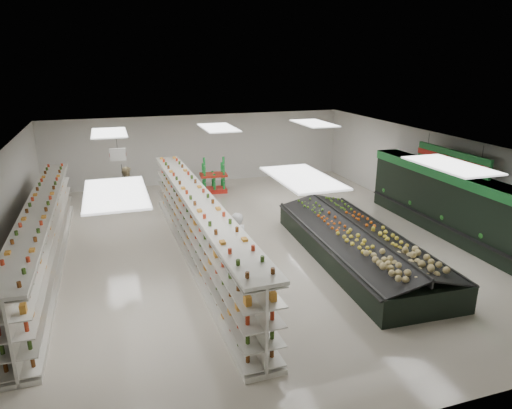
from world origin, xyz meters
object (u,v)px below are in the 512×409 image
object	(u,v)px
gondola_left	(44,240)
soda_endcap	(213,176)
gondola_center	(199,231)
produce_island	(357,244)
shopper_main	(236,244)
shopper_background	(128,187)

from	to	relation	value
gondola_left	soda_endcap	distance (m)	8.66
gondola_center	produce_island	world-z (taller)	gondola_center
produce_island	soda_endcap	size ratio (longest dim) A/B	4.84
gondola_center	shopper_main	distance (m)	1.50
gondola_left	shopper_background	world-z (taller)	gondola_left
shopper_background	produce_island	bearing A→B (deg)	-135.05
gondola_left	produce_island	distance (m)	8.97
gondola_center	shopper_background	xyz separation A→B (m)	(-1.70, 5.72, -0.07)
shopper_background	shopper_main	bearing A→B (deg)	-156.20
gondola_center	shopper_background	bearing A→B (deg)	105.21
produce_island	soda_endcap	xyz separation A→B (m)	(-2.45, 8.24, 0.24)
gondola_left	soda_endcap	size ratio (longest dim) A/B	7.15
gondola_left	shopper_background	xyz separation A→B (m)	(2.53, 4.92, -0.02)
gondola_center	shopper_main	xyz separation A→B (m)	(0.78, -1.28, -0.01)
gondola_left	shopper_main	bearing A→B (deg)	-22.57
shopper_main	soda_endcap	bearing A→B (deg)	-108.77
gondola_center	shopper_background	world-z (taller)	gondola_center
shopper_main	shopper_background	distance (m)	7.43
gondola_left	gondola_center	size ratio (longest dim) A/B	0.94
produce_island	shopper_main	xyz separation A→B (m)	(-3.66, 0.15, 0.41)
gondola_left	gondola_center	world-z (taller)	gondola_center
produce_island	shopper_background	distance (m)	9.44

